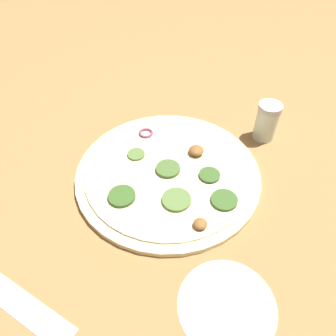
% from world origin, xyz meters
% --- Properties ---
extents(ground_plane, '(3.00, 3.00, 0.00)m').
position_xyz_m(ground_plane, '(0.00, 0.00, 0.00)').
color(ground_plane, '#9E703F').
extents(pizza, '(0.37, 0.37, 0.03)m').
position_xyz_m(pizza, '(-0.00, -0.00, 0.01)').
color(pizza, beige).
rests_on(pizza, ground_plane).
extents(spice_jar, '(0.05, 0.05, 0.09)m').
position_xyz_m(spice_jar, '(0.09, -0.23, 0.04)').
color(spice_jar, silver).
rests_on(spice_jar, ground_plane).
extents(flour_patch, '(0.15, 0.15, 0.00)m').
position_xyz_m(flour_patch, '(-0.27, -0.05, 0.00)').
color(flour_patch, white).
rests_on(flour_patch, ground_plane).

